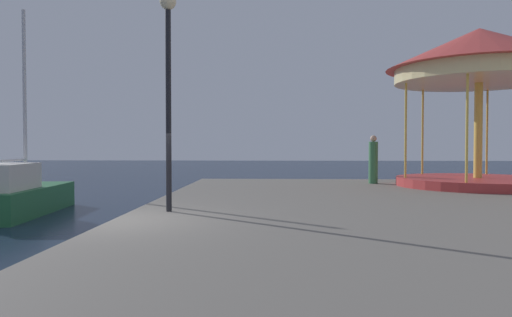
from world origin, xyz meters
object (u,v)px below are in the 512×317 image
Objects in this scene: person_near_carousel at (373,161)px; lamp_post_mid_promenade at (168,65)px; carousel at (479,69)px; sailboat_green at (17,195)px.

lamp_post_mid_promenade is at bearing -127.63° from person_near_carousel.
lamp_post_mid_promenade is (-9.41, -6.68, -0.91)m from carousel.
sailboat_green is 12.41m from person_near_carousel.
carousel is 1.34× the size of lamp_post_mid_promenade.
sailboat_green is at bearing -172.26° from carousel.
sailboat_green reaches higher than lamp_post_mid_promenade.
sailboat_green reaches higher than person_near_carousel.
sailboat_green reaches higher than carousel.
carousel is at bearing 7.74° from sailboat_green.
carousel is 4.83m from person_near_carousel.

